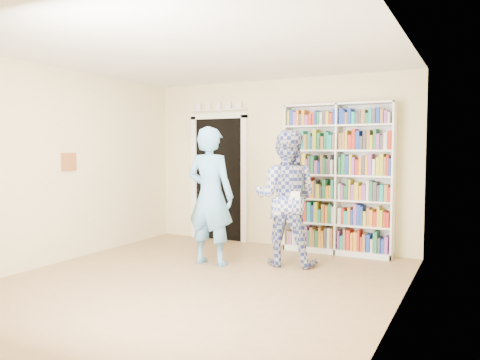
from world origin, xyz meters
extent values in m
plane|color=olive|center=(0.00, 0.00, 0.00)|extent=(5.00, 5.00, 0.00)
plane|color=white|center=(0.00, 0.00, 2.70)|extent=(5.00, 5.00, 0.00)
plane|color=beige|center=(0.00, 2.50, 1.35)|extent=(4.50, 0.00, 4.50)
plane|color=beige|center=(-2.25, 0.00, 1.35)|extent=(0.00, 5.00, 5.00)
plane|color=beige|center=(2.25, 0.00, 1.35)|extent=(0.00, 5.00, 5.00)
cube|color=white|center=(1.04, 2.34, 1.13)|extent=(1.64, 0.31, 2.25)
cube|color=white|center=(1.04, 2.34, 1.13)|extent=(0.03, 0.31, 2.25)
cube|color=black|center=(-1.10, 2.48, 1.05)|extent=(0.90, 0.03, 2.10)
cube|color=white|center=(-1.60, 2.47, 1.05)|extent=(0.10, 0.06, 2.20)
cube|color=white|center=(-0.60, 2.47, 1.05)|extent=(0.10, 0.06, 2.20)
cube|color=white|center=(-1.10, 2.47, 2.15)|extent=(1.10, 0.06, 0.10)
cube|color=white|center=(-1.10, 2.46, 2.25)|extent=(1.10, 0.08, 0.02)
cube|color=brown|center=(-2.23, 0.20, 1.40)|extent=(0.03, 0.25, 0.25)
imported|color=#60A2D6|center=(-0.32, 0.88, 0.94)|extent=(0.69, 0.45, 1.88)
imported|color=#2F3E92|center=(0.60, 1.34, 0.92)|extent=(0.99, 0.83, 1.83)
cube|color=white|center=(0.78, 1.13, 0.90)|extent=(0.19, 0.02, 0.27)
camera|label=1|loc=(2.94, -4.56, 1.58)|focal=35.00mm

